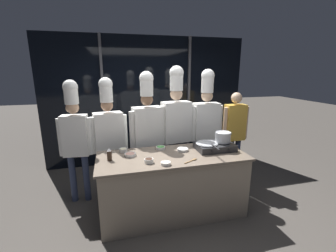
# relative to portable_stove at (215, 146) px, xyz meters

# --- Properties ---
(ground_plane) EXTENTS (24.00, 24.00, 0.00)m
(ground_plane) POSITION_rel_portable_stove_xyz_m (-0.65, -0.05, -0.93)
(ground_plane) COLOR #47423D
(window_wall_back) EXTENTS (4.31, 0.09, 2.70)m
(window_wall_back) POSITION_rel_portable_stove_xyz_m (-0.65, 1.94, 0.42)
(window_wall_back) COLOR black
(window_wall_back) RESTS_ON ground_plane
(demo_counter) EXTENTS (2.04, 0.82, 0.88)m
(demo_counter) POSITION_rel_portable_stove_xyz_m (-0.65, -0.05, -0.49)
(demo_counter) COLOR gray
(demo_counter) RESTS_ON ground_plane
(portable_stove) EXTENTS (0.54, 0.38, 0.11)m
(portable_stove) POSITION_rel_portable_stove_xyz_m (0.00, 0.00, 0.00)
(portable_stove) COLOR #28282B
(portable_stove) RESTS_ON demo_counter
(frying_pan) EXTENTS (0.32, 0.55, 0.05)m
(frying_pan) POSITION_rel_portable_stove_xyz_m (-0.12, -0.00, 0.08)
(frying_pan) COLOR #ADAFB5
(frying_pan) RESTS_ON portable_stove
(stock_pot) EXTENTS (0.25, 0.22, 0.15)m
(stock_pot) POSITION_rel_portable_stove_xyz_m (0.12, 0.00, 0.13)
(stock_pot) COLOR #B7BABF
(stock_pot) RESTS_ON portable_stove
(squeeze_bottle_soy) EXTENTS (0.06, 0.06, 0.16)m
(squeeze_bottle_soy) POSITION_rel_portable_stove_xyz_m (-1.49, -0.03, 0.03)
(squeeze_bottle_soy) COLOR #332319
(squeeze_bottle_soy) RESTS_ON demo_counter
(prep_bowl_noodles) EXTENTS (0.11, 0.11, 0.05)m
(prep_bowl_noodles) POSITION_rel_portable_stove_xyz_m (-1.30, 0.24, -0.02)
(prep_bowl_noodles) COLOR white
(prep_bowl_noodles) RESTS_ON demo_counter
(prep_bowl_rice) EXTENTS (0.16, 0.16, 0.04)m
(prep_bowl_rice) POSITION_rel_portable_stove_xyz_m (-0.47, 0.07, -0.03)
(prep_bowl_rice) COLOR white
(prep_bowl_rice) RESTS_ON demo_counter
(prep_bowl_soy_glaze) EXTENTS (0.12, 0.12, 0.05)m
(prep_bowl_soy_glaze) POSITION_rel_portable_stove_xyz_m (-1.01, -0.23, -0.02)
(prep_bowl_soy_glaze) COLOR white
(prep_bowl_soy_glaze) RESTS_ON demo_counter
(prep_bowl_chicken) EXTENTS (0.12, 0.12, 0.04)m
(prep_bowl_chicken) POSITION_rel_portable_stove_xyz_m (-0.82, -0.35, -0.03)
(prep_bowl_chicken) COLOR white
(prep_bowl_chicken) RESTS_ON demo_counter
(prep_bowl_scallions) EXTENTS (0.14, 0.14, 0.04)m
(prep_bowl_scallions) POSITION_rel_portable_stove_xyz_m (-0.76, 0.22, -0.03)
(prep_bowl_scallions) COLOR white
(prep_bowl_scallions) RESTS_ON demo_counter
(prep_bowl_shrimp) EXTENTS (0.15, 0.15, 0.04)m
(prep_bowl_shrimp) POSITION_rel_portable_stove_xyz_m (-1.22, 0.05, -0.03)
(prep_bowl_shrimp) COLOR white
(prep_bowl_shrimp) RESTS_ON demo_counter
(serving_spoon_slotted) EXTENTS (0.21, 0.13, 0.02)m
(serving_spoon_slotted) POSITION_rel_portable_stove_xyz_m (-0.45, -0.31, -0.04)
(serving_spoon_slotted) COLOR olive
(serving_spoon_slotted) RESTS_ON demo_counter
(chef_head) EXTENTS (0.48, 0.23, 1.88)m
(chef_head) POSITION_rel_portable_stove_xyz_m (-1.97, 0.59, 0.19)
(chef_head) COLOR #2D3856
(chef_head) RESTS_ON ground_plane
(chef_sous) EXTENTS (0.57, 0.30, 1.91)m
(chef_sous) POSITION_rel_portable_stove_xyz_m (-1.49, 0.67, 0.15)
(chef_sous) COLOR #2D3856
(chef_sous) RESTS_ON ground_plane
(chef_line) EXTENTS (0.60, 0.30, 2.00)m
(chef_line) POSITION_rel_portable_stove_xyz_m (-0.89, 0.61, 0.20)
(chef_line) COLOR #232326
(chef_line) RESTS_ON ground_plane
(chef_pastry) EXTENTS (0.61, 0.31, 2.08)m
(chef_pastry) POSITION_rel_portable_stove_xyz_m (-0.40, 0.66, 0.26)
(chef_pastry) COLOR #2D3856
(chef_pastry) RESTS_ON ground_plane
(chef_apprentice) EXTENTS (0.57, 0.23, 2.03)m
(chef_apprentice) POSITION_rel_portable_stove_xyz_m (0.14, 0.65, 0.24)
(chef_apprentice) COLOR #2D3856
(chef_apprentice) RESTS_ON ground_plane
(person_guest) EXTENTS (0.48, 0.19, 1.64)m
(person_guest) POSITION_rel_portable_stove_xyz_m (0.68, 0.62, 0.08)
(person_guest) COLOR #2D3856
(person_guest) RESTS_ON ground_plane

